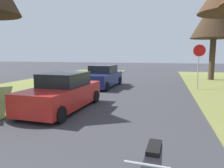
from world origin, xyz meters
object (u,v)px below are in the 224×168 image
stop_sign_far (199,57)px  parked_sedan_red (63,93)px  street_tree_right_far (215,18)px  parked_sedan_navy (103,77)px

stop_sign_far → parked_sedan_red: size_ratio=0.66×
street_tree_right_far → parked_sedan_red: street_tree_right_far is taller
street_tree_right_far → stop_sign_far: bearing=-107.8°
stop_sign_far → street_tree_right_far: size_ratio=0.40×
parked_sedan_red → parked_sedan_navy: same height
parked_sedan_navy → parked_sedan_red: bearing=-87.9°
stop_sign_far → street_tree_right_far: 7.17m
stop_sign_far → parked_sedan_red: stop_sign_far is taller
parked_sedan_red → parked_sedan_navy: bearing=92.1°
stop_sign_far → parked_sedan_navy: size_ratio=0.66×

